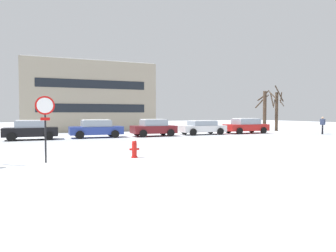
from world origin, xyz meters
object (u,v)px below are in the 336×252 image
at_px(pedestrian_crossing, 323,124).
at_px(fire_hydrant, 134,149).
at_px(stop_sign, 45,116).
at_px(parked_car_blue, 96,128).
at_px(parked_car_maroon, 154,128).
at_px(parked_car_red, 246,126).
at_px(parked_car_black, 31,130).
at_px(parked_car_white, 202,127).

bearing_deg(pedestrian_crossing, fire_hydrant, -158.58).
bearing_deg(stop_sign, parked_car_blue, 72.08).
distance_m(parked_car_maroon, parked_car_red, 9.85).
distance_m(stop_sign, parked_car_red, 22.24).
xyz_separation_m(parked_car_black, parked_car_maroon, (9.85, -0.05, 0.00)).
xyz_separation_m(parked_car_blue, parked_car_red, (14.77, -0.19, 0.01)).
distance_m(parked_car_maroon, pedestrian_crossing, 16.39).
bearing_deg(parked_car_blue, parked_car_black, -177.22).
bearing_deg(pedestrian_crossing, parked_car_red, 148.41).
height_order(parked_car_maroon, parked_car_red, parked_car_red).
bearing_deg(parked_car_black, parked_car_blue, 2.78).
bearing_deg(stop_sign, parked_car_red, 32.62).
height_order(fire_hydrant, parked_car_white, parked_car_white).
distance_m(parked_car_blue, parked_car_white, 9.85).
distance_m(parked_car_black, parked_car_white, 14.78).
bearing_deg(pedestrian_crossing, parked_car_blue, 169.28).
height_order(stop_sign, parked_car_blue, stop_sign).
height_order(fire_hydrant, parked_car_red, parked_car_red).
xyz_separation_m(stop_sign, parked_car_black, (-0.99, 11.92, -1.15)).
height_order(stop_sign, parked_car_maroon, stop_sign).
height_order(fire_hydrant, parked_car_black, parked_car_black).
relative_size(parked_car_blue, parked_car_white, 0.98).
relative_size(parked_car_black, parked_car_maroon, 1.00).
height_order(fire_hydrant, parked_car_blue, parked_car_blue).
bearing_deg(stop_sign, parked_car_maroon, 53.27).
xyz_separation_m(parked_car_blue, parked_car_maroon, (4.92, -0.29, 0.00)).
bearing_deg(parked_car_red, fire_hydrant, -141.20).
bearing_deg(parked_car_white, pedestrian_crossing, -19.10).
height_order(stop_sign, parked_car_red, stop_sign).
bearing_deg(parked_car_white, parked_car_red, -0.68).
bearing_deg(parked_car_black, fire_hydrant, -68.58).
distance_m(stop_sign, parked_car_white, 18.34).
bearing_deg(parked_car_white, parked_car_black, -179.58).
relative_size(parked_car_white, parked_car_red, 0.99).
distance_m(parked_car_blue, parked_car_red, 14.78).
height_order(stop_sign, fire_hydrant, stop_sign).
relative_size(parked_car_red, pedestrian_crossing, 2.61).
bearing_deg(pedestrian_crossing, parked_car_maroon, 167.08).
height_order(parked_car_blue, parked_car_maroon, parked_car_maroon).
bearing_deg(parked_car_maroon, fire_hydrant, -113.28).
xyz_separation_m(parked_car_black, pedestrian_crossing, (25.83, -3.72, 0.23)).
bearing_deg(pedestrian_crossing, parked_car_black, 171.81).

